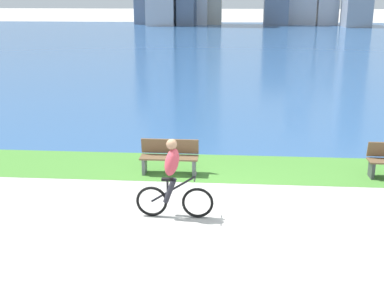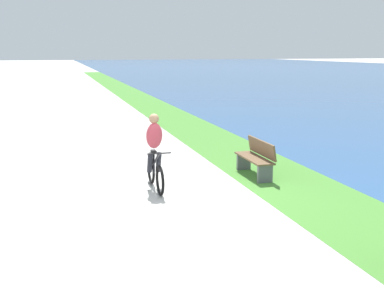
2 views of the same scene
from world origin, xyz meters
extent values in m
plane|color=#B2AFA8|center=(0.00, 0.00, 0.00)|extent=(300.00, 300.00, 0.00)
cube|color=#478433|center=(0.00, 2.82, 0.00)|extent=(120.00, 2.27, 0.01)
cube|color=#2D568C|center=(0.00, 39.35, 0.00)|extent=(300.00, 70.77, 0.00)
torus|color=black|center=(-0.21, -0.32, 0.33)|extent=(0.66, 0.06, 0.66)
torus|color=black|center=(-1.18, -0.32, 0.33)|extent=(0.66, 0.06, 0.66)
cylinder|color=black|center=(-0.72, -0.32, 0.62)|extent=(0.94, 0.04, 0.62)
cylinder|color=black|center=(-0.84, -0.32, 0.57)|extent=(0.04, 0.04, 0.48)
cube|color=black|center=(-0.84, -0.32, 0.83)|extent=(0.24, 0.10, 0.05)
cylinder|color=black|center=(-0.26, -0.32, 0.91)|extent=(0.03, 0.52, 0.03)
ellipsoid|color=#BF3F4C|center=(-0.74, -0.32, 1.21)|extent=(0.40, 0.36, 0.65)
sphere|color=#A57A59|center=(-0.74, -0.32, 1.59)|extent=(0.22, 0.22, 0.22)
cylinder|color=#26262D|center=(-0.79, -0.22, 0.59)|extent=(0.27, 0.11, 0.49)
cylinder|color=#26262D|center=(-0.79, -0.42, 0.59)|extent=(0.27, 0.11, 0.49)
cube|color=#38383D|center=(4.04, 2.41, 0.23)|extent=(0.08, 0.37, 0.45)
cube|color=brown|center=(-1.13, 2.26, 0.45)|extent=(1.50, 0.45, 0.04)
cube|color=brown|center=(-1.13, 2.45, 0.70)|extent=(1.50, 0.11, 0.40)
cube|color=#595960|center=(-0.48, 2.26, 0.23)|extent=(0.08, 0.37, 0.45)
cube|color=#595960|center=(-1.78, 2.26, 0.23)|extent=(0.08, 0.37, 0.45)
camera|label=1|loc=(0.43, -9.92, 4.51)|focal=46.84mm
camera|label=2|loc=(9.26, -2.38, 3.06)|focal=43.80mm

